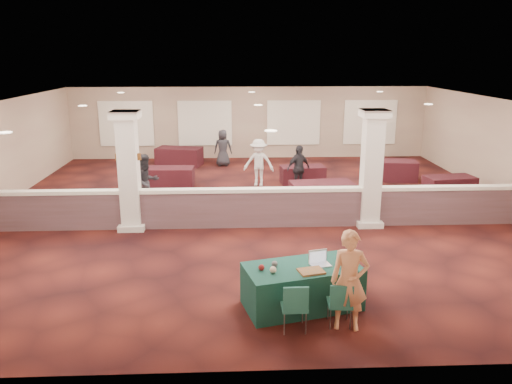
{
  "coord_description": "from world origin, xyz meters",
  "views": [
    {
      "loc": [
        -0.71,
        -14.51,
        4.61
      ],
      "look_at": [
        -0.15,
        -2.0,
        1.13
      ],
      "focal_mm": 35.0,
      "sensor_mm": 36.0,
      "label": 1
    }
  ],
  "objects_px": {
    "attendee_c": "(298,168)",
    "attendee_a": "(146,182)",
    "near_table": "(302,286)",
    "attendee_d": "(223,148)",
    "attendee_b": "(259,162)",
    "conf_chair_main": "(340,301)",
    "far_table_front_center": "(322,194)",
    "far_table_front_right": "(449,186)",
    "far_table_back_right": "(391,170)",
    "far_table_back_left": "(179,157)",
    "far_table_back_center": "(303,175)",
    "far_table_front_left": "(170,177)",
    "conf_chair_side": "(295,304)",
    "woman": "(349,281)"
  },
  "relations": [
    {
      "from": "near_table",
      "to": "conf_chair_side",
      "type": "height_order",
      "value": "conf_chair_side"
    },
    {
      "from": "far_table_back_left",
      "to": "far_table_front_left",
      "type": "bearing_deg",
      "value": -89.52
    },
    {
      "from": "far_table_front_center",
      "to": "far_table_front_right",
      "type": "xyz_separation_m",
      "value": [
        4.5,
        1.05,
        -0.06
      ]
    },
    {
      "from": "conf_chair_main",
      "to": "attendee_a",
      "type": "bearing_deg",
      "value": 126.52
    },
    {
      "from": "far_table_back_left",
      "to": "attendee_c",
      "type": "distance_m",
      "value": 6.31
    },
    {
      "from": "far_table_front_right",
      "to": "far_table_back_center",
      "type": "relative_size",
      "value": 1.02
    },
    {
      "from": "woman",
      "to": "far_table_back_center",
      "type": "distance_m",
      "value": 10.07
    },
    {
      "from": "near_table",
      "to": "attendee_c",
      "type": "bearing_deg",
      "value": 68.88
    },
    {
      "from": "woman",
      "to": "attendee_a",
      "type": "height_order",
      "value": "woman"
    },
    {
      "from": "far_table_front_right",
      "to": "conf_chair_main",
      "type": "bearing_deg",
      "value": -123.56
    },
    {
      "from": "attendee_c",
      "to": "far_table_back_right",
      "type": "bearing_deg",
      "value": -10.49
    },
    {
      "from": "conf_chair_main",
      "to": "attendee_d",
      "type": "relative_size",
      "value": 0.54
    },
    {
      "from": "far_table_back_center",
      "to": "far_table_front_center",
      "type": "bearing_deg",
      "value": -86.0
    },
    {
      "from": "far_table_back_left",
      "to": "attendee_b",
      "type": "xyz_separation_m",
      "value": [
        3.22,
        -3.5,
        0.46
      ]
    },
    {
      "from": "far_table_front_center",
      "to": "far_table_back_left",
      "type": "bearing_deg",
      "value": 129.16
    },
    {
      "from": "attendee_d",
      "to": "far_table_back_center",
      "type": "bearing_deg",
      "value": 135.7
    },
    {
      "from": "far_table_back_left",
      "to": "attendee_d",
      "type": "xyz_separation_m",
      "value": [
        1.87,
        -0.19,
        0.39
      ]
    },
    {
      "from": "far_table_back_right",
      "to": "attendee_d",
      "type": "distance_m",
      "value": 6.96
    },
    {
      "from": "attendee_a",
      "to": "far_table_front_center",
      "type": "bearing_deg",
      "value": -40.69
    },
    {
      "from": "near_table",
      "to": "attendee_d",
      "type": "bearing_deg",
      "value": 83.51
    },
    {
      "from": "attendee_c",
      "to": "attendee_a",
      "type": "bearing_deg",
      "value": 170.65
    },
    {
      "from": "near_table",
      "to": "woman",
      "type": "height_order",
      "value": "woman"
    },
    {
      "from": "attendee_c",
      "to": "far_table_front_right",
      "type": "bearing_deg",
      "value": -40.36
    },
    {
      "from": "far_table_front_center",
      "to": "far_table_back_right",
      "type": "distance_m",
      "value": 4.56
    },
    {
      "from": "attendee_d",
      "to": "conf_chair_side",
      "type": "bearing_deg",
      "value": 98.28
    },
    {
      "from": "far_table_front_left",
      "to": "attendee_a",
      "type": "distance_m",
      "value": 2.87
    },
    {
      "from": "far_table_front_right",
      "to": "far_table_back_right",
      "type": "xyz_separation_m",
      "value": [
        -1.3,
        2.21,
        0.04
      ]
    },
    {
      "from": "woman",
      "to": "far_table_front_left",
      "type": "bearing_deg",
      "value": 123.22
    },
    {
      "from": "far_table_front_left",
      "to": "attendee_a",
      "type": "height_order",
      "value": "attendee_a"
    },
    {
      "from": "attendee_b",
      "to": "attendee_c",
      "type": "height_order",
      "value": "attendee_b"
    },
    {
      "from": "far_table_back_center",
      "to": "far_table_front_right",
      "type": "bearing_deg",
      "value": -21.5
    },
    {
      "from": "near_table",
      "to": "attendee_d",
      "type": "distance_m",
      "value": 12.47
    },
    {
      "from": "near_table",
      "to": "attendee_c",
      "type": "xyz_separation_m",
      "value": [
        0.97,
        8.19,
        0.4
      ]
    },
    {
      "from": "conf_chair_main",
      "to": "attendee_c",
      "type": "relative_size",
      "value": 0.52
    },
    {
      "from": "far_table_front_right",
      "to": "attendee_d",
      "type": "relative_size",
      "value": 1.05
    },
    {
      "from": "attendee_b",
      "to": "far_table_front_left",
      "type": "bearing_deg",
      "value": -169.0
    },
    {
      "from": "far_table_front_center",
      "to": "conf_chair_side",
      "type": "bearing_deg",
      "value": -103.35
    },
    {
      "from": "conf_chair_main",
      "to": "far_table_front_left",
      "type": "xyz_separation_m",
      "value": [
        -4.11,
        9.8,
        -0.15
      ]
    },
    {
      "from": "woman",
      "to": "far_table_front_right",
      "type": "xyz_separation_m",
      "value": [
        5.28,
        8.18,
        -0.56
      ]
    },
    {
      "from": "attendee_b",
      "to": "far_table_back_center",
      "type": "bearing_deg",
      "value": 18.0
    },
    {
      "from": "far_table_back_center",
      "to": "attendee_d",
      "type": "relative_size",
      "value": 1.02
    },
    {
      "from": "far_table_back_center",
      "to": "attendee_b",
      "type": "relative_size",
      "value": 0.94
    },
    {
      "from": "conf_chair_side",
      "to": "attendee_c",
      "type": "bearing_deg",
      "value": 81.13
    },
    {
      "from": "conf_chair_main",
      "to": "woman",
      "type": "height_order",
      "value": "woman"
    },
    {
      "from": "woman",
      "to": "far_table_back_center",
      "type": "height_order",
      "value": "woman"
    },
    {
      "from": "far_table_back_center",
      "to": "attendee_b",
      "type": "distance_m",
      "value": 1.72
    },
    {
      "from": "near_table",
      "to": "attendee_c",
      "type": "height_order",
      "value": "attendee_c"
    },
    {
      "from": "far_table_back_right",
      "to": "far_table_back_left",
      "type": "bearing_deg",
      "value": 160.34
    },
    {
      "from": "attendee_c",
      "to": "near_table",
      "type": "bearing_deg",
      "value": -127.96
    },
    {
      "from": "far_table_front_right",
      "to": "attendee_b",
      "type": "height_order",
      "value": "attendee_b"
    }
  ]
}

